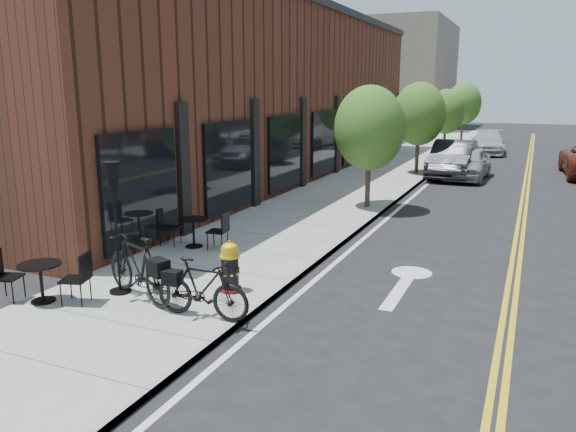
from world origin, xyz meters
The scene contains 17 objects.
ground centered at (0.00, 0.00, 0.00)m, with size 120.00×120.00×0.00m, color black.
sidewalk_near centered at (-2.00, 10.00, 0.06)m, with size 4.00×70.00×0.12m, color #9E9B93.
building_near centered at (-6.50, 14.00, 3.50)m, with size 5.00×28.00×7.00m, color #4A2717.
bg_building_left centered at (-8.00, 48.00, 5.00)m, with size 8.00×14.00×10.00m, color #726656.
tree_near_a centered at (-0.60, 9.00, 2.60)m, with size 2.20×2.20×3.81m.
tree_near_b centered at (-0.60, 17.00, 2.71)m, with size 2.30×2.30×3.98m.
tree_near_c centered at (-0.60, 25.00, 2.53)m, with size 2.10×2.10×3.67m.
tree_near_d centered at (-0.60, 33.00, 2.79)m, with size 2.40×2.40×4.11m.
fire_hydrant centered at (-0.83, 0.51, 0.58)m, with size 0.45×0.45×0.96m.
bicycle_left centered at (-2.10, -0.52, 0.72)m, with size 0.56×2.00×1.20m, color black.
bicycle_right centered at (-0.61, -0.79, 0.63)m, with size 0.48×1.69×1.02m, color black.
bistro_set_b centered at (-3.60, -1.31, 0.58)m, with size 1.73×0.93×0.91m.
bistro_set_c centered at (-3.09, 2.77, 0.57)m, with size 1.69×0.80×0.90m.
patio_umbrella centered at (-2.66, -0.38, 1.86)m, with size 0.39×0.39×2.43m.
parked_car_a centered at (1.60, 16.82, 0.69)m, with size 1.63×4.05×1.38m, color #9A9CA2.
parked_car_b centered at (0.94, 17.20, 0.80)m, with size 1.69×4.84×1.59m, color black.
parked_car_c centered at (1.60, 27.34, 0.68)m, with size 1.90×4.67×1.35m, color #B1B2B6.
Camera 1 is at (4.14, -8.14, 3.81)m, focal length 35.00 mm.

